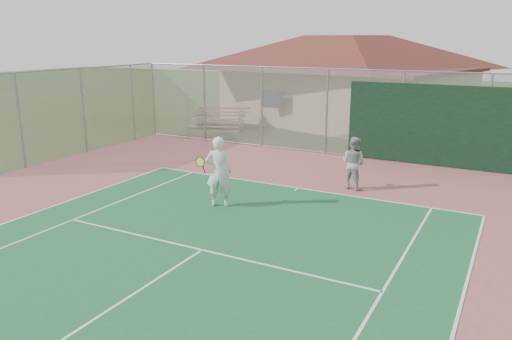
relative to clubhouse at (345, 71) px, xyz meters
The scene contains 6 objects.
back_fence 9.66m from the clubhouse, 58.10° to the right, with size 20.08×0.11×3.53m.
side_fence_left 14.49m from the clubhouse, 119.20° to the right, with size 0.08×9.00×3.50m.
clubhouse is the anchor object (origin of this frame).
bleachers 7.54m from the clubhouse, 138.06° to the right, with size 3.29×2.53×1.03m.
player_white_front 16.09m from the clubhouse, 84.11° to the right, with size 1.02×0.75×2.03m.
player_grey_back 13.34m from the clubhouse, 70.15° to the right, with size 0.95×0.82×1.67m.
Camera 1 is at (6.03, -2.27, 4.69)m, focal length 35.00 mm.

